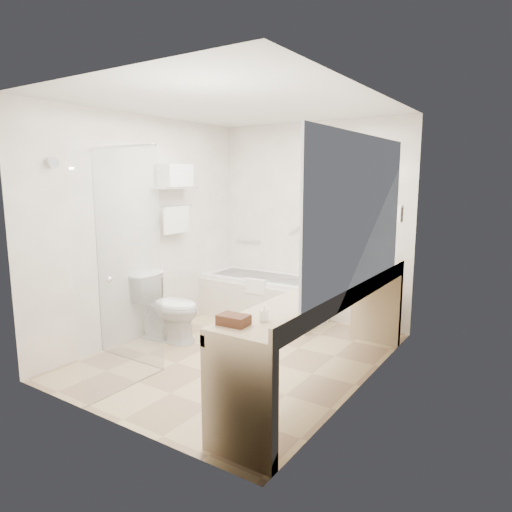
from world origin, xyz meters
The scene contains 25 objects.
floor centered at (0.00, 0.00, 0.00)m, with size 3.20×3.20×0.00m, color tan.
ceiling centered at (0.00, 0.00, 2.50)m, with size 2.60×3.20×0.10m, color silver.
wall_back centered at (0.00, 1.60, 1.25)m, with size 2.60×0.10×2.50m, color white.
wall_front centered at (0.00, -1.60, 1.25)m, with size 2.60×0.10×2.50m, color white.
wall_left centered at (-1.30, 0.00, 1.25)m, with size 0.10×3.20×2.50m, color white.
wall_right centered at (1.30, 0.00, 1.25)m, with size 0.10×3.20×2.50m, color white.
bathtub centered at (-0.50, 1.24, 0.28)m, with size 1.60×0.73×0.59m.
grab_bar_short centered at (-0.95, 1.56, 0.95)m, with size 0.03×0.03×0.40m, color silver.
grab_bar_long centered at (-0.05, 1.56, 1.25)m, with size 0.03×0.03×0.60m, color silver.
shower_enclosure centered at (-0.63, -0.93, 1.07)m, with size 0.96×0.91×2.11m.
towel_shelf centered at (-1.17, 0.35, 1.75)m, with size 0.24×0.55×0.81m.
vanity_counter centered at (1.02, -0.15, 0.64)m, with size 0.55×2.70×0.95m.
sink centered at (1.05, 0.25, 0.82)m, with size 0.40×0.52×0.14m, color white.
faucet centered at (1.20, 0.25, 0.93)m, with size 0.03×0.03×0.14m, color silver.
mirror centered at (1.29, -0.15, 1.55)m, with size 0.02×2.00×1.20m, color #A9AEB5.
hairdryer_unit centered at (1.25, 1.05, 1.45)m, with size 0.08×0.10×0.18m, color white.
toilet centered at (-0.95, -0.06, 0.38)m, with size 0.43×0.77×0.75m, color white.
amenity_basket centered at (0.89, -1.31, 0.88)m, with size 0.20×0.13×0.07m, color #49291A.
soap_bottle_a centered at (1.01, -1.14, 0.88)m, with size 0.05×0.12×0.05m, color white.
soap_bottle_b centered at (1.05, -0.42, 0.90)m, with size 0.09×0.12×0.09m, color white.
water_bottle_left centered at (0.89, 1.10, 0.93)m, with size 0.05×0.05×0.18m.
water_bottle_mid centered at (1.04, 0.53, 0.95)m, with size 0.07×0.07×0.22m.
water_bottle_right centered at (0.89, 1.10, 0.93)m, with size 0.06×0.06×0.18m.
drinking_glass_near centered at (0.88, 0.89, 0.89)m, with size 0.07×0.07×0.09m, color silver.
drinking_glass_far centered at (0.82, 0.04, 0.90)m, with size 0.08×0.08×0.10m, color silver.
Camera 1 is at (2.60, -3.65, 1.81)m, focal length 32.00 mm.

